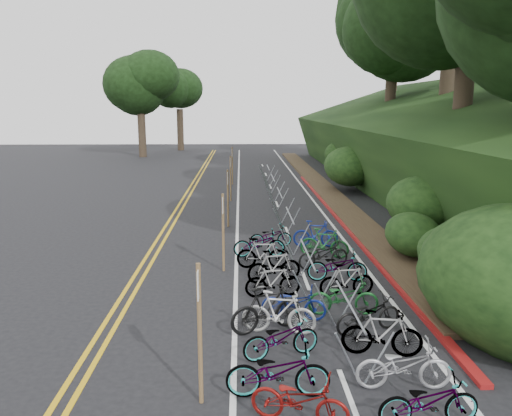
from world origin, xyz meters
The scene contains 11 objects.
ground centered at (0.00, 0.00, 0.00)m, with size 120.00×120.00×0.00m, color black.
road_markings centered at (0.63, 10.10, 0.00)m, with size 7.47×80.00×0.01m.
red_curb centered at (5.70, 12.00, 0.05)m, with size 0.25×28.00×0.10m, color maroon.
embankment centered at (12.96, 19.04, 2.57)m, with size 14.30×48.14×9.11m.
tree_cluster centered at (9.76, 22.04, 11.09)m, with size 32.09×53.74×17.74m.
bike_rack_front centered at (3.42, -0.52, 0.82)m, with size 1.12×2.80×1.12m.
bike_racks_rest centered at (3.00, 13.00, 0.85)m, with size 1.14×23.00×1.17m.
signpost_near centered at (0.44, -2.23, 1.47)m, with size 0.08×0.40×2.58m.
signposts_rest centered at (0.60, 14.00, 1.43)m, with size 0.08×18.40×2.50m.
bike_front centered at (1.75, 0.61, 0.55)m, with size 1.82×0.51×1.09m, color black.
bike_valet centered at (3.04, 2.09, 0.47)m, with size 3.22×12.39×1.03m.
Camera 1 is at (1.16, -10.23, 5.15)m, focal length 35.00 mm.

